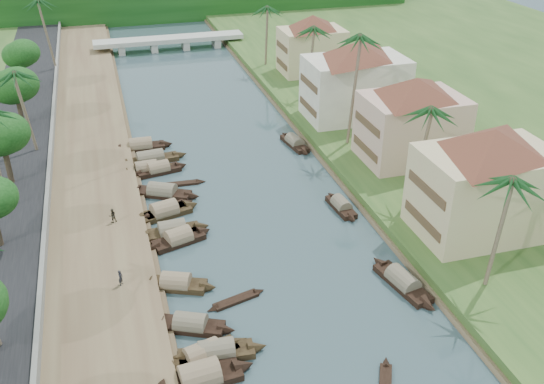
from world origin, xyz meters
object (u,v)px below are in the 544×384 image
object	(u,v)px
building_near	(486,181)
sampan_1	(200,378)
sampan_0	(217,352)
person_near	(121,278)
bridge	(169,41)

from	to	relation	value
building_near	sampan_1	bearing A→B (deg)	-159.85
sampan_0	person_near	bearing A→B (deg)	126.35
building_near	bridge	bearing A→B (deg)	104.39
bridge	building_near	world-z (taller)	building_near
bridge	sampan_1	bearing A→B (deg)	-96.39
building_near	person_near	xyz separation A→B (m)	(-32.92, 1.23, -4.87)
building_near	sampan_0	xyz separation A→B (m)	(-26.84, -8.35, -5.97)
bridge	sampan_0	size ratio (longest dim) A/B	3.61
bridge	sampan_1	world-z (taller)	bridge
building_near	person_near	world-z (taller)	building_near
bridge	person_near	size ratio (longest dim) A/B	19.46
bridge	sampan_0	world-z (taller)	bridge
bridge	building_near	distance (m)	76.54
bridge	person_near	world-z (taller)	bridge
sampan_0	person_near	size ratio (longest dim) A/B	5.40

